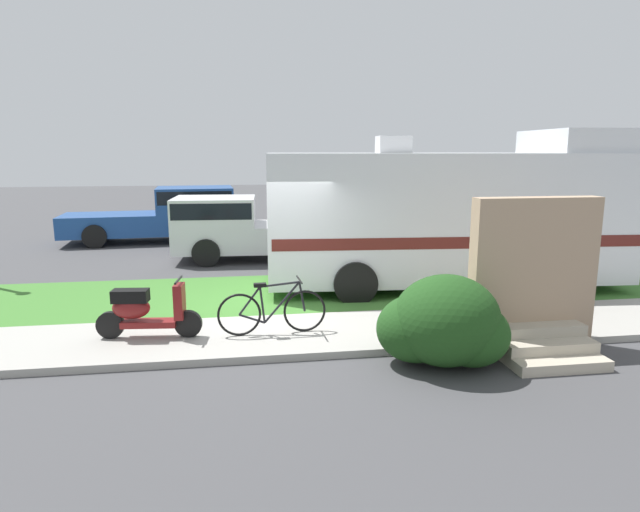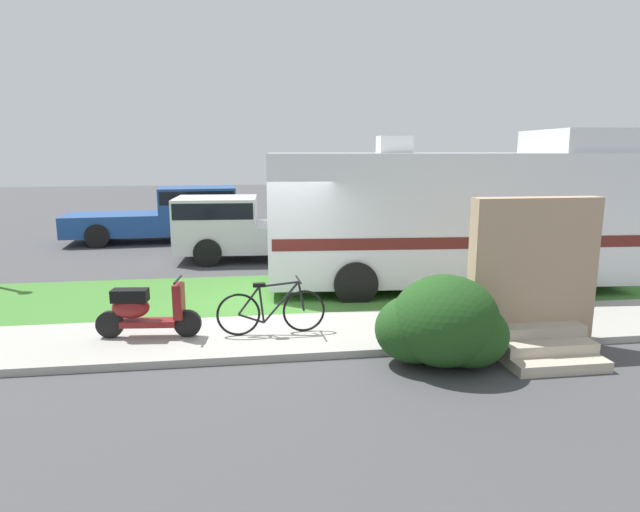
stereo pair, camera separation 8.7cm
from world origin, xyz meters
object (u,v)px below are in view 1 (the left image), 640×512
motorhome_rv (448,215)px  bicycle (272,311)px  bottle_spare (463,321)px  scooter (145,310)px  pickup_truck_far (169,213)px  pickup_truck_near (244,226)px  bottle_green (515,307)px

motorhome_rv → bicycle: (-4.14, -2.91, -1.17)m
bicycle → bottle_spare: bicycle is taller
motorhome_rv → scooter: bearing=-155.7°
bicycle → pickup_truck_far: pickup_truck_far is taller
scooter → pickup_truck_far: bearing=94.4°
bicycle → bottle_spare: (3.25, -0.15, -0.29)m
pickup_truck_near → bottle_green: pickup_truck_near is taller
scooter → bottle_spare: bearing=-3.0°
bicycle → motorhome_rv: bearing=35.1°
bicycle → pickup_truck_far: size_ratio=0.31×
motorhome_rv → pickup_truck_far: (-6.97, 7.67, -0.70)m
motorhome_rv → bottle_green: motorhome_rv is taller
motorhome_rv → pickup_truck_near: 6.08m
motorhome_rv → scooter: 6.86m
bicycle → pickup_truck_near: size_ratio=0.35×
motorhome_rv → bottle_spare: 3.51m
scooter → pickup_truck_far: size_ratio=0.29×
bicycle → bottle_green: size_ratio=7.99×
pickup_truck_far → bottle_spare: bearing=-60.5°
motorhome_rv → scooter: size_ratio=4.73×
bicycle → bottle_green: (4.55, 0.51, -0.30)m
bicycle → pickup_truck_far: bearing=105.0°
bottle_spare → bicycle: bearing=177.3°
pickup_truck_near → pickup_truck_far: (-2.49, 3.61, 0.03)m
bottle_green → bottle_spare: bearing=-153.0°
scooter → pickup_truck_near: (1.70, 6.84, 0.38)m
motorhome_rv → bottle_spare: bearing=-106.2°
scooter → pickup_truck_far: 10.50m
motorhome_rv → pickup_truck_near: motorhome_rv is taller
bottle_green → bottle_spare: bottle_spare is taller
motorhome_rv → scooter: (-6.17, -2.79, -1.10)m
motorhome_rv → bottle_spare: size_ratio=33.21×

